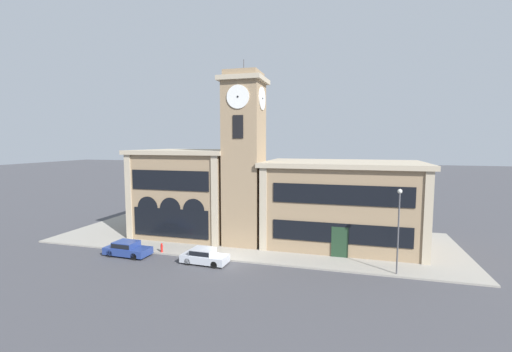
% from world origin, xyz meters
% --- Properties ---
extents(ground_plane, '(300.00, 300.00, 0.00)m').
position_xyz_m(ground_plane, '(0.00, 0.00, 0.00)').
color(ground_plane, '#424247').
extents(sidewalk_kerb, '(42.55, 15.05, 0.15)m').
position_xyz_m(sidewalk_kerb, '(0.00, 7.52, 0.07)').
color(sidewalk_kerb, gray).
rests_on(sidewalk_kerb, ground_plane).
extents(clock_tower, '(4.38, 4.38, 18.78)m').
position_xyz_m(clock_tower, '(0.00, 5.27, 8.86)').
color(clock_tower, '#937A5B').
rests_on(clock_tower, ground_plane).
extents(town_hall_left_wing, '(11.37, 10.31, 9.75)m').
position_xyz_m(town_hall_left_wing, '(-7.48, 8.21, 4.90)').
color(town_hall_left_wing, '#937A5B').
rests_on(town_hall_left_wing, ground_plane).
extents(town_hall_right_wing, '(15.83, 10.31, 8.64)m').
position_xyz_m(town_hall_right_wing, '(9.71, 8.21, 4.34)').
color(town_hall_right_wing, '#937A5B').
rests_on(town_hall_right_wing, ground_plane).
extents(parked_car_near, '(4.38, 2.06, 1.35)m').
position_xyz_m(parked_car_near, '(-9.49, -1.12, 0.71)').
color(parked_car_near, navy).
rests_on(parked_car_near, ground_plane).
extents(parked_car_mid, '(4.15, 1.92, 1.34)m').
position_xyz_m(parked_car_mid, '(-1.67, -1.12, 0.70)').
color(parked_car_mid, '#B2B7C1').
rests_on(parked_car_mid, ground_plane).
extents(street_lamp, '(0.36, 0.36, 6.82)m').
position_xyz_m(street_lamp, '(14.24, 0.48, 4.52)').
color(street_lamp, '#4C4C51').
rests_on(street_lamp, sidewalk_kerb).
extents(fire_hydrant, '(0.22, 0.22, 0.87)m').
position_xyz_m(fire_hydrant, '(-6.70, 0.28, 0.57)').
color(fire_hydrant, red).
rests_on(fire_hydrant, sidewalk_kerb).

